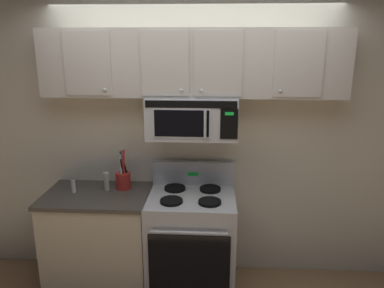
{
  "coord_description": "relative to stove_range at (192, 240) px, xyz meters",
  "views": [
    {
      "loc": [
        0.18,
        -2.55,
        2.2
      ],
      "look_at": [
        0.0,
        0.49,
        1.35
      ],
      "focal_mm": 34.6,
      "sensor_mm": 36.0,
      "label": 1
    }
  ],
  "objects": [
    {
      "name": "counter_segment",
      "position": [
        -0.84,
        0.01,
        -0.02
      ],
      "size": [
        0.93,
        0.65,
        0.9
      ],
      "color": "beige",
      "rests_on": "ground_plane"
    },
    {
      "name": "back_wall",
      "position": [
        0.0,
        0.37,
        0.88
      ],
      "size": [
        5.2,
        0.1,
        2.7
      ],
      "primitive_type": "cube",
      "color": "silver",
      "rests_on": "ground_plane"
    },
    {
      "name": "salt_shaker",
      "position": [
        -1.05,
        0.01,
        0.49
      ],
      "size": [
        0.04,
        0.04,
        0.11
      ],
      "color": "white",
      "rests_on": "counter_segment"
    },
    {
      "name": "utensil_crock_red",
      "position": [
        -0.63,
        0.13,
        0.53
      ],
      "size": [
        0.13,
        0.13,
        0.38
      ],
      "color": "red",
      "rests_on": "counter_segment"
    },
    {
      "name": "pepper_mill",
      "position": [
        -0.77,
        0.08,
        0.52
      ],
      "size": [
        0.05,
        0.05,
        0.17
      ],
      "primitive_type": "cylinder",
      "color": "#B7B2A8",
      "rests_on": "counter_segment"
    },
    {
      "name": "over_range_microwave",
      "position": [
        -0.0,
        0.12,
        1.11
      ],
      "size": [
        0.76,
        0.43,
        0.35
      ],
      "color": "#B7BABF"
    },
    {
      "name": "stove_range",
      "position": [
        0.0,
        0.0,
        0.0
      ],
      "size": [
        0.76,
        0.69,
        1.12
      ],
      "color": "#B7BABF",
      "rests_on": "ground_plane"
    },
    {
      "name": "upper_cabinets",
      "position": [
        -0.0,
        0.15,
        1.56
      ],
      "size": [
        2.5,
        0.36,
        0.55
      ],
      "color": "#BCB7AD"
    }
  ]
}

